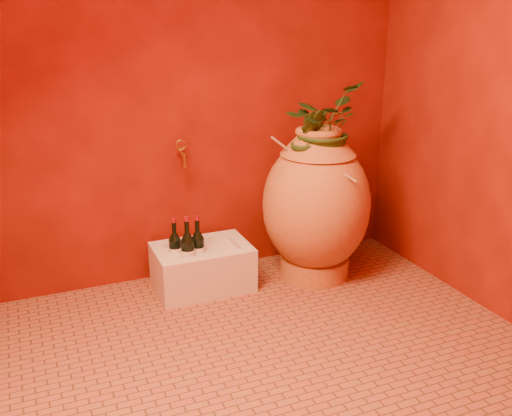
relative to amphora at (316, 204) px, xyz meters
name	(u,v)px	position (x,y,z in m)	size (l,w,h in m)	color
floor	(272,348)	(-0.58, -0.65, -0.46)	(2.50, 2.50, 0.00)	brown
wall_back	(201,66)	(-0.58, 0.35, 0.79)	(2.50, 0.02, 2.50)	#4F0D04
wall_right	(505,74)	(0.67, -0.65, 0.79)	(0.02, 2.00, 2.50)	#4F0D04
amphora	(316,204)	(0.00, 0.00, 0.00)	(0.79, 0.79, 0.92)	#B06231
stone_basin	(202,268)	(-0.69, 0.10, -0.33)	(0.55, 0.37, 0.26)	beige
wine_bottle_a	(175,250)	(-0.83, 0.14, -0.21)	(0.07, 0.07, 0.30)	black
wine_bottle_b	(198,249)	(-0.71, 0.09, -0.20)	(0.08, 0.08, 0.31)	black
wine_bottle_c	(188,252)	(-0.78, 0.05, -0.20)	(0.08, 0.08, 0.33)	black
wall_tap	(182,152)	(-0.73, 0.27, 0.33)	(0.07, 0.14, 0.15)	#A06E25
plant_main	(323,127)	(0.02, 0.00, 0.47)	(0.45, 0.39, 0.50)	#204117
plant_side	(308,140)	(-0.09, -0.04, 0.41)	(0.19, 0.15, 0.35)	#204117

